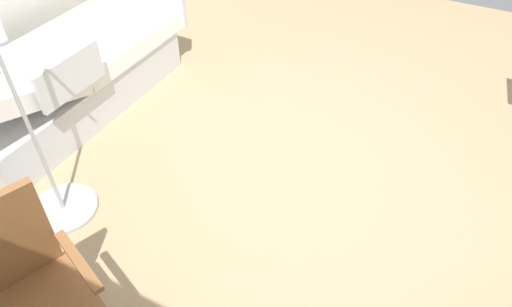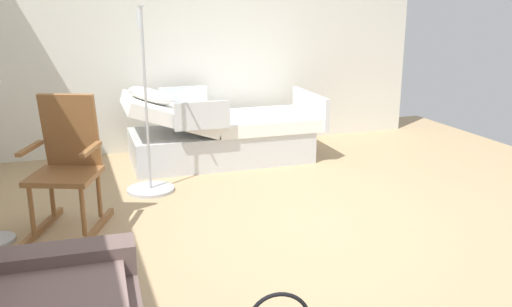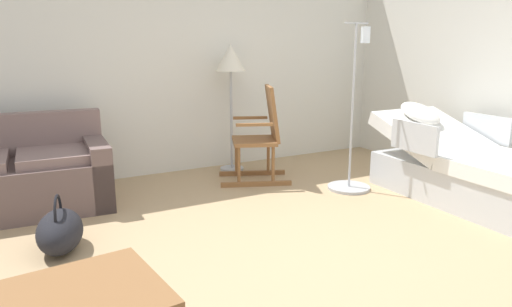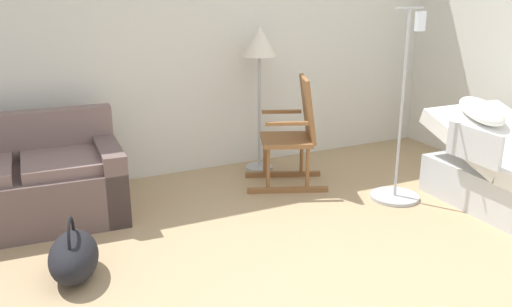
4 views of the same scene
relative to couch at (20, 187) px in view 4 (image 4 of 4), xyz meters
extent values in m
plane|color=tan|center=(1.79, -1.93, -0.31)|extent=(6.85, 6.85, 0.00)
cube|color=silver|center=(1.79, 0.66, 1.04)|extent=(5.68, 0.10, 2.70)
cube|color=white|center=(3.86, -1.26, 0.26)|extent=(0.93, 0.96, 0.43)
ellipsoid|color=white|center=(3.86, -1.08, 0.46)|extent=(0.35, 0.51, 0.28)
cube|color=silver|center=(3.34, -1.50, 0.32)|extent=(0.05, 0.56, 0.28)
cylinder|color=black|center=(3.50, -1.01, -0.26)|extent=(0.10, 0.10, 0.10)
cylinder|color=black|center=(4.22, -1.02, -0.26)|extent=(0.10, 0.10, 0.10)
cube|color=#68534F|center=(0.00, -0.03, -0.08)|extent=(1.64, 0.93, 0.45)
cube|color=#7F6660|center=(0.36, -0.09, 0.18)|extent=(0.70, 0.68, 0.10)
cube|color=#7F6660|center=(0.02, 0.31, 0.34)|extent=(1.61, 0.24, 0.40)
cube|color=#68534F|center=(0.71, -0.07, -0.01)|extent=(0.22, 0.86, 0.60)
cube|color=brown|center=(2.43, 0.03, -0.28)|extent=(0.72, 0.32, 0.05)
cube|color=brown|center=(2.27, -0.37, -0.28)|extent=(0.72, 0.32, 0.05)
cylinder|color=brown|center=(2.10, -0.28, -0.06)|extent=(0.04, 0.04, 0.40)
cylinder|color=brown|center=(2.25, 0.07, -0.06)|extent=(0.04, 0.04, 0.40)
cylinder|color=brown|center=(2.44, -0.42, -0.06)|extent=(0.04, 0.04, 0.40)
cylinder|color=brown|center=(2.59, -0.07, -0.06)|extent=(0.04, 0.04, 0.40)
cube|color=brown|center=(2.35, -0.17, 0.14)|extent=(0.61, 0.62, 0.04)
cube|color=brown|center=(2.53, -0.25, 0.44)|extent=(0.27, 0.45, 0.60)
cube|color=brown|center=(2.24, -0.38, 0.36)|extent=(0.37, 0.19, 0.03)
cube|color=brown|center=(2.41, 0.05, 0.36)|extent=(0.37, 0.19, 0.03)
cylinder|color=#B2B5BA|center=(2.32, 0.35, -0.29)|extent=(0.28, 0.28, 0.03)
cylinder|color=#B2B5BA|center=(2.32, 0.35, 0.30)|extent=(0.03, 0.03, 1.15)
cone|color=silver|center=(2.32, 0.35, 1.02)|extent=(0.34, 0.34, 0.30)
ellipsoid|color=black|center=(0.25, -1.09, -0.16)|extent=(0.44, 0.62, 0.30)
torus|color=black|center=(0.25, -1.09, -0.03)|extent=(0.09, 0.30, 0.30)
cylinder|color=#B2B5BA|center=(3.08, -0.92, -0.29)|extent=(0.44, 0.44, 0.03)
cylinder|color=#B2B5BA|center=(3.08, -0.92, 0.55)|extent=(0.02, 0.02, 1.65)
cube|color=#B2B5BA|center=(3.08, -0.92, 1.37)|extent=(0.28, 0.02, 0.02)
cube|color=white|center=(3.20, -0.92, 1.26)|extent=(0.09, 0.04, 0.16)
camera|label=1|loc=(1.04, 0.31, 2.06)|focal=32.72mm
camera|label=2|loc=(-1.86, -0.23, 1.43)|focal=38.67mm
camera|label=3|loc=(0.01, -4.57, 1.18)|focal=32.66mm
camera|label=4|loc=(-0.06, -4.54, 1.60)|focal=38.39mm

